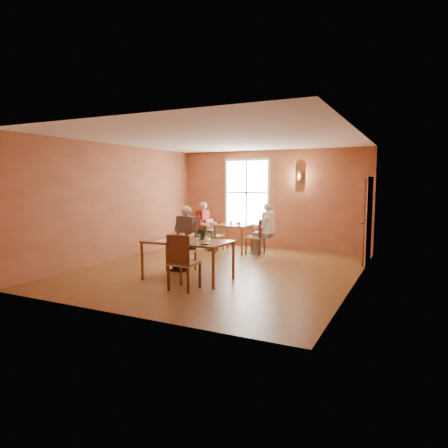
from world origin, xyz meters
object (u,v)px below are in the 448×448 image
at_px(chair_diner_main, 184,251).
at_px(chair_diner_white, 255,236).
at_px(main_table, 188,260).
at_px(diner_main, 183,240).
at_px(chair_diner_maroon, 215,235).
at_px(chair_empty, 184,262).
at_px(second_table, 234,238).
at_px(diner_maroon, 214,227).
at_px(diner_white, 256,230).

distance_m(chair_diner_main, chair_diner_white, 2.85).
relative_size(main_table, diner_main, 1.22).
height_order(chair_diner_white, chair_diner_maroon, chair_diner_white).
relative_size(chair_empty, chair_diner_maroon, 1.16).
bearing_deg(chair_empty, chair_diner_main, 122.27).
bearing_deg(chair_diner_main, second_table, -89.88).
relative_size(chair_diner_white, diner_maroon, 0.72).
bearing_deg(diner_white, chair_diner_maroon, 90.00).
xyz_separation_m(main_table, second_table, (-0.51, 3.42, -0.01)).
xyz_separation_m(chair_diner_main, diner_maroon, (-0.69, 2.77, 0.22)).
relative_size(chair_diner_main, diner_maroon, 0.68).
bearing_deg(second_table, chair_diner_main, -89.88).
bearing_deg(diner_white, main_table, 177.08).
bearing_deg(chair_diner_main, diner_main, 90.00).
relative_size(second_table, chair_diner_white, 0.92).
bearing_deg(diner_maroon, second_table, 90.00).
xyz_separation_m(main_table, diner_maroon, (-1.19, 3.42, 0.29)).
xyz_separation_m(diner_main, chair_empty, (0.85, -1.32, -0.18)).
height_order(chair_diner_main, diner_main, diner_main).
relative_size(main_table, diner_white, 1.26).
xyz_separation_m(diner_main, chair_diner_maroon, (-0.66, 2.80, -0.25)).
height_order(second_table, chair_diner_maroon, chair_diner_maroon).
bearing_deg(chair_diner_maroon, diner_main, 13.16).
xyz_separation_m(second_table, chair_diner_white, (0.65, 0.00, 0.09)).
distance_m(main_table, diner_white, 3.44).
height_order(chair_empty, diner_white, diner_white).
height_order(chair_diner_main, chair_diner_white, chair_diner_white).
relative_size(chair_diner_main, chair_diner_white, 0.95).
xyz_separation_m(chair_empty, chair_diner_white, (-0.20, 4.13, -0.04)).
height_order(chair_empty, chair_diner_maroon, chair_empty).
xyz_separation_m(chair_empty, chair_diner_maroon, (-1.50, 4.13, -0.07)).
height_order(diner_main, diner_white, diner_main).
relative_size(chair_diner_main, second_table, 1.04).
xyz_separation_m(chair_diner_main, diner_main, (0.00, -0.03, 0.24)).
bearing_deg(chair_diner_main, chair_diner_white, -103.08).
distance_m(main_table, chair_diner_white, 3.43).
height_order(chair_empty, diner_maroon, diner_maroon).
xyz_separation_m(main_table, chair_diner_maroon, (-1.16, 3.42, 0.05)).
bearing_deg(second_table, main_table, -81.60).
bearing_deg(chair_diner_main, chair_diner_maroon, -76.70).
bearing_deg(diner_main, chair_diner_white, -102.94).
height_order(chair_diner_main, chair_diner_maroon, chair_diner_main).
bearing_deg(chair_diner_main, diner_maroon, -76.12).
relative_size(main_table, chair_diner_white, 1.75).
bearing_deg(second_table, chair_empty, -78.30).
height_order(diner_white, chair_diner_maroon, diner_white).
bearing_deg(main_table, chair_diner_main, 127.57).
relative_size(diner_main, chair_diner_maroon, 1.55).
distance_m(chair_empty, chair_diner_white, 4.13).
bearing_deg(chair_empty, chair_diner_white, 93.00).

